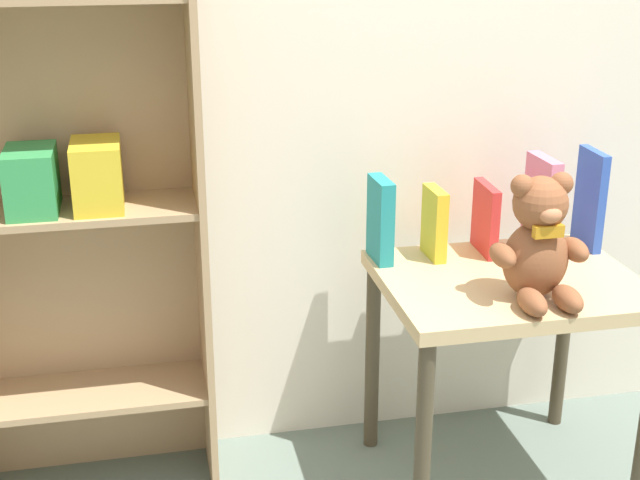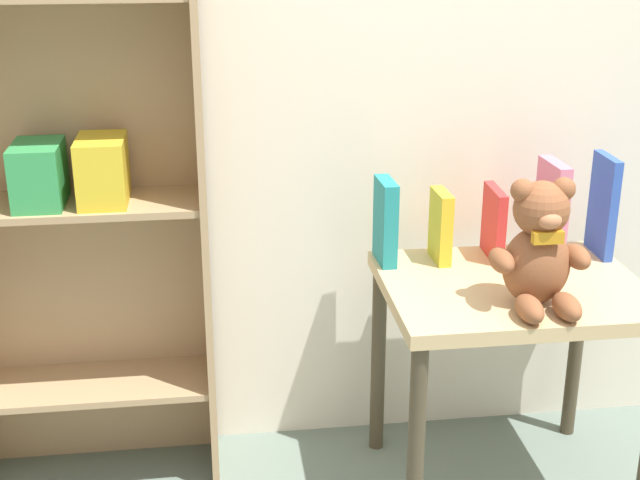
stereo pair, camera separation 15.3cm
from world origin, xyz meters
TOP-DOWN VIEW (x-y plane):
  - bookshelf_side at (-0.89, 1.32)m, footprint 0.64×0.25m
  - display_table at (0.17, 1.09)m, footprint 0.64×0.51m
  - teddy_bear at (0.18, 0.96)m, footprint 0.23×0.21m
  - book_standing_teal at (-0.12, 1.27)m, footprint 0.04×0.12m
  - book_standing_yellow at (0.03, 1.26)m, footprint 0.04×0.12m
  - book_standing_red at (0.17, 1.26)m, footprint 0.03×0.15m
  - book_standing_pink at (0.32, 1.24)m, footprint 0.04×0.15m
  - book_standing_blue at (0.46, 1.25)m, footprint 0.03×0.14m

SIDE VIEW (x-z plane):
  - display_table at x=0.17m, z-range 0.21..0.80m
  - book_standing_yellow at x=0.03m, z-range 0.59..0.78m
  - book_standing_red at x=0.17m, z-range 0.59..0.78m
  - book_standing_teal at x=-0.12m, z-range 0.59..0.82m
  - book_standing_pink at x=0.32m, z-range 0.59..0.85m
  - book_standing_blue at x=0.46m, z-range 0.59..0.86m
  - teddy_bear at x=0.18m, z-range 0.58..0.88m
  - bookshelf_side at x=-0.89m, z-range 0.09..1.64m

